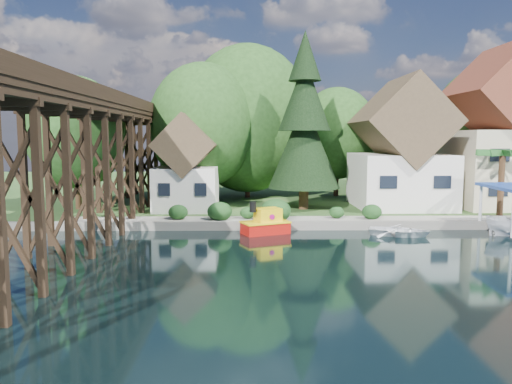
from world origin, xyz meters
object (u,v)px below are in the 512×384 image
(shed, at_px, (186,169))
(conifer, at_px, (304,124))
(palm_tree, at_px, (503,155))
(boat_white_a, at_px, (400,230))
(tugboat, at_px, (266,224))
(trestle_bridge, at_px, (87,155))
(house_left, at_px, (400,152))
(house_center, at_px, (503,137))

(shed, distance_m, conifer, 10.32)
(shed, relative_size, palm_tree, 1.48)
(conifer, distance_m, boat_white_a, 12.51)
(tugboat, bearing_deg, shed, 128.74)
(trestle_bridge, bearing_deg, shed, 61.81)
(tugboat, bearing_deg, house_left, 38.19)
(house_center, height_order, boat_white_a, house_center)
(boat_white_a, bearing_deg, conifer, 50.39)
(house_left, height_order, boat_white_a, house_left)
(boat_white_a, bearing_deg, trestle_bridge, 111.33)
(house_center, bearing_deg, shed, -175.76)
(conifer, bearing_deg, boat_white_a, -58.93)
(house_left, distance_m, tugboat, 15.63)
(boat_white_a, bearing_deg, house_left, 2.74)
(shed, distance_m, boat_white_a, 17.62)
(tugboat, distance_m, boat_white_a, 8.80)
(shed, bearing_deg, tugboat, -51.26)
(boat_white_a, bearing_deg, house_center, -29.19)
(house_center, distance_m, palm_tree, 6.62)
(shed, bearing_deg, house_center, 4.24)
(trestle_bridge, distance_m, house_left, 25.42)
(conifer, relative_size, palm_tree, 2.73)
(palm_tree, bearing_deg, trestle_bridge, -169.19)
(house_left, height_order, tugboat, house_left)
(trestle_bridge, xyz_separation_m, house_center, (32.00, 11.33, 1.07))
(house_left, relative_size, conifer, 0.76)
(house_left, bearing_deg, tugboat, -141.81)
(house_left, distance_m, boat_white_a, 11.58)
(house_center, height_order, palm_tree, house_center)
(palm_tree, distance_m, boat_white_a, 11.31)
(trestle_bridge, xyz_separation_m, tugboat, (11.23, 1.57, -4.67))
(palm_tree, bearing_deg, boat_white_a, -151.87)
(palm_tree, xyz_separation_m, boat_white_a, (-9.07, -4.85, -4.72))
(conifer, bearing_deg, palm_tree, -15.53)
(house_left, bearing_deg, shed, -175.23)
(trestle_bridge, height_order, tugboat, trestle_bridge)
(house_center, bearing_deg, conifer, -174.14)
(trestle_bridge, bearing_deg, palm_tree, 10.81)
(tugboat, bearing_deg, conifer, 66.77)
(tugboat, bearing_deg, house_center, 25.17)
(shed, distance_m, tugboat, 10.44)
(shed, height_order, tugboat, shed)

